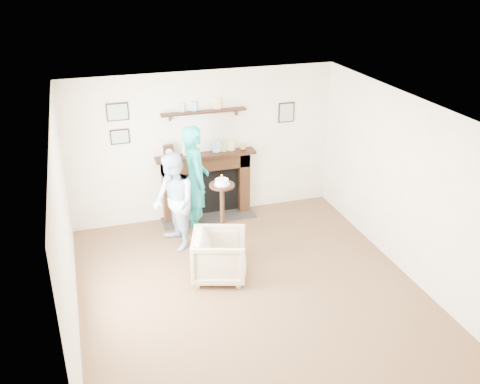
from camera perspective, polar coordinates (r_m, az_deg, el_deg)
name	(u,v)px	position (r m, az deg, el deg)	size (l,w,h in m)	color
ground	(251,292)	(7.35, 1.21, -10.64)	(5.00, 5.00, 0.00)	brown
room_shell	(236,163)	(7.16, -0.45, 3.15)	(4.54, 5.02, 2.52)	beige
armchair	(220,276)	(7.67, -2.15, -8.98)	(0.72, 0.74, 0.68)	tan
man	(176,246)	(8.45, -6.82, -5.73)	(0.74, 0.58, 1.52)	silver
woman	(197,231)	(8.84, -4.59, -4.17)	(0.66, 0.43, 1.81)	#1DA9A4
pedestal_table	(222,203)	(8.06, -1.92, -1.18)	(0.38, 0.38, 1.20)	black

